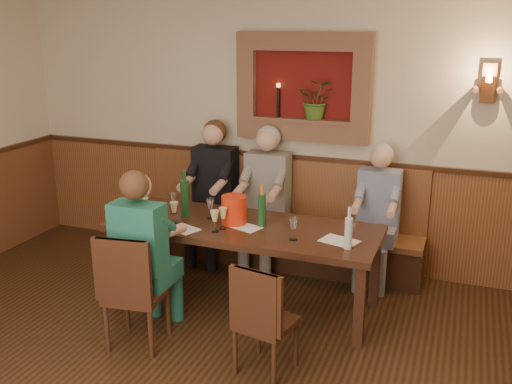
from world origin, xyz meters
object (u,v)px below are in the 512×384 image
at_px(bench, 277,234).
at_px(chair_near_right, 265,340).
at_px(person_bench_right, 376,228).
at_px(wine_bottle_green_a, 262,209).
at_px(spittoon_bucket, 234,210).
at_px(person_chair_front, 147,268).
at_px(person_bench_left, 212,203).
at_px(chair_near_left, 137,313).
at_px(wine_bottle_green_b, 185,198).
at_px(person_bench_mid, 265,210).
at_px(dining_table, 243,233).
at_px(water_bottle, 348,232).

xyz_separation_m(bench, chair_near_right, (0.54, -1.89, -0.08)).
distance_m(chair_near_right, person_bench_right, 1.88).
bearing_deg(wine_bottle_green_a, spittoon_bucket, -176.36).
bearing_deg(person_chair_front, bench, 73.01).
relative_size(chair_near_right, person_chair_front, 0.61).
distance_m(person_bench_left, spittoon_bucket, 1.05).
bearing_deg(bench, person_chair_front, -106.99).
bearing_deg(person_bench_right, chair_near_left, -130.91).
relative_size(chair_near_right, wine_bottle_green_b, 1.99).
relative_size(person_bench_mid, wine_bottle_green_b, 3.41).
height_order(person_bench_left, person_bench_right, person_bench_left).
relative_size(dining_table, person_chair_front, 1.70).
bearing_deg(wine_bottle_green_b, person_bench_left, 97.69).
relative_size(dining_table, chair_near_right, 2.79).
height_order(person_bench_right, spittoon_bucket, person_bench_right).
bearing_deg(chair_near_right, chair_near_left, -167.97).
bearing_deg(bench, chair_near_right, -73.98).
distance_m(spittoon_bucket, wine_bottle_green_b, 0.50).
distance_m(chair_near_left, person_bench_left, 1.84).
distance_m(bench, person_bench_mid, 0.32).
bearing_deg(wine_bottle_green_a, person_chair_front, -130.64).
height_order(bench, chair_near_left, bench).
xyz_separation_m(dining_table, spittoon_bucket, (-0.09, 0.01, 0.20)).
bearing_deg(chair_near_left, person_bench_mid, 68.67).
distance_m(person_bench_right, wine_bottle_green_a, 1.24).
distance_m(bench, person_bench_left, 0.76).
relative_size(chair_near_right, person_bench_right, 0.63).
bearing_deg(dining_table, person_chair_front, -124.05).
distance_m(person_bench_left, wine_bottle_green_b, 0.87).
bearing_deg(chair_near_right, water_bottle, 70.98).
xyz_separation_m(chair_near_right, person_bench_right, (0.49, 1.79, 0.32)).
height_order(spittoon_bucket, wine_bottle_green_a, wine_bottle_green_a).
bearing_deg(water_bottle, person_chair_front, -159.33).
height_order(person_bench_mid, wine_bottle_green_a, person_bench_mid).
height_order(dining_table, person_chair_front, person_chair_front).
height_order(dining_table, chair_near_left, chair_near_left).
bearing_deg(wine_bottle_green_a, bench, 100.16).
height_order(dining_table, spittoon_bucket, spittoon_bucket).
xyz_separation_m(person_bench_right, spittoon_bucket, (-1.13, -0.83, 0.31)).
bearing_deg(person_bench_left, chair_near_right, -55.26).
distance_m(person_bench_left, wine_bottle_green_a, 1.21).
distance_m(bench, spittoon_bucket, 1.09).
xyz_separation_m(chair_near_right, person_bench_mid, (-0.64, 1.78, 0.36)).
xyz_separation_m(chair_near_left, wine_bottle_green_a, (0.69, 0.99, 0.63)).
xyz_separation_m(person_bench_right, wine_bottle_green_b, (-1.62, -0.81, 0.36)).
distance_m(dining_table, chair_near_left, 1.17).
xyz_separation_m(person_bench_left, person_bench_right, (1.73, 0.00, -0.06)).
bearing_deg(chair_near_right, person_chair_front, -177.80).
bearing_deg(wine_bottle_green_a, chair_near_right, -68.75).
height_order(dining_table, person_bench_left, person_bench_left).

